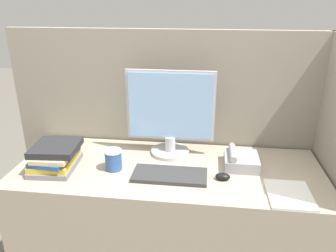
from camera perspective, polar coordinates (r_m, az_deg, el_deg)
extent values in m
cube|color=gray|center=(2.10, 1.26, -3.28)|extent=(2.04, 0.04, 1.43)
cube|color=gray|center=(1.92, 26.71, -8.37)|extent=(0.04, 0.70, 1.43)
cube|color=tan|center=(1.98, 0.04, -16.70)|extent=(1.64, 0.64, 0.75)
cylinder|color=#B7B7BC|center=(1.92, 0.37, -4.47)|extent=(0.22, 0.22, 0.02)
cylinder|color=#B7B7BC|center=(1.90, 0.38, -3.07)|extent=(0.06, 0.06, 0.08)
cube|color=#B7B7BC|center=(1.82, 0.42, 3.53)|extent=(0.50, 0.02, 0.40)
cube|color=#8CB7E5|center=(1.81, 0.38, 3.44)|extent=(0.47, 0.01, 0.37)
cube|color=#333333|center=(1.68, 0.32, -8.54)|extent=(0.38, 0.17, 0.02)
ellipsoid|color=black|center=(1.68, 9.51, -8.67)|extent=(0.08, 0.05, 0.03)
cylinder|color=#335999|center=(1.76, -9.49, -5.94)|extent=(0.09, 0.09, 0.10)
cylinder|color=white|center=(1.73, -9.60, -4.34)|extent=(0.09, 0.09, 0.01)
cube|color=slate|center=(1.86, -18.93, -6.47)|extent=(0.23, 0.29, 0.03)
cube|color=gold|center=(1.85, -19.11, -5.62)|extent=(0.22, 0.28, 0.03)
cube|color=#264C8C|center=(1.84, -19.09, -4.99)|extent=(0.19, 0.27, 0.02)
cube|color=#C6B78C|center=(1.82, -18.95, -4.50)|extent=(0.19, 0.25, 0.02)
cube|color=#262628|center=(1.81, -18.94, -3.57)|extent=(0.25, 0.25, 0.03)
cube|color=#99999E|center=(1.81, 12.63, -6.01)|extent=(0.18, 0.19, 0.06)
cube|color=white|center=(1.78, 13.50, -5.45)|extent=(0.08, 0.08, 0.00)
cylinder|color=#99999E|center=(1.78, 11.18, -4.56)|extent=(0.04, 0.18, 0.04)
cube|color=white|center=(1.64, 20.39, -11.13)|extent=(0.20, 0.24, 0.01)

